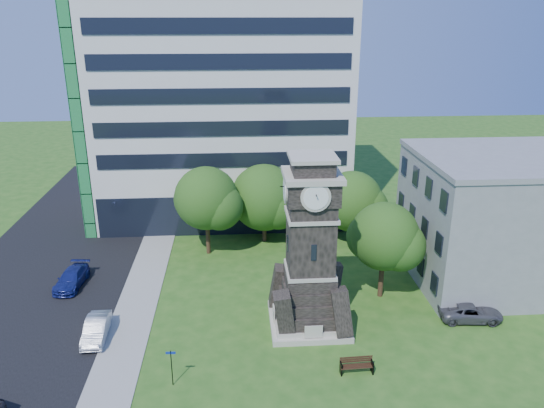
{
  "coord_description": "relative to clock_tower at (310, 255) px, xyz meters",
  "views": [
    {
      "loc": [
        -1.82,
        -30.08,
        20.59
      ],
      "look_at": [
        0.72,
        6.27,
        7.48
      ],
      "focal_mm": 35.0,
      "sensor_mm": 36.0,
      "label": 1
    }
  ],
  "objects": [
    {
      "name": "office_tall",
      "position": [
        -6.2,
        23.84,
        8.94
      ],
      "size": [
        26.2,
        15.11,
        28.6
      ],
      "color": "silver",
      "rests_on": "ground"
    },
    {
      "name": "sidewalk",
      "position": [
        -12.5,
        3.0,
        -5.25
      ],
      "size": [
        3.0,
        70.0,
        0.06
      ],
      "primitive_type": "cube",
      "color": "gray",
      "rests_on": "ground"
    },
    {
      "name": "street",
      "position": [
        -21.0,
        3.0,
        -5.27
      ],
      "size": [
        14.0,
        80.0,
        0.02
      ],
      "primitive_type": "cube",
      "color": "black",
      "rests_on": "ground"
    },
    {
      "name": "car_east_lot",
      "position": [
        11.57,
        -0.35,
        -4.67
      ],
      "size": [
        4.58,
        2.42,
        1.23
      ],
      "primitive_type": "imported",
      "rotation": [
        0.0,
        0.0,
        1.48
      ],
      "color": "#505055",
      "rests_on": "ground"
    },
    {
      "name": "office_low",
      "position": [
        16.97,
        6.0,
        -0.07
      ],
      "size": [
        15.2,
        12.2,
        10.4
      ],
      "color": "gray",
      "rests_on": "ground"
    },
    {
      "name": "tree_east",
      "position": [
        6.13,
        3.48,
        -0.48
      ],
      "size": [
        5.67,
        5.16,
        7.59
      ],
      "rotation": [
        0.0,
        0.0,
        -0.19
      ],
      "color": "#332114",
      "rests_on": "ground"
    },
    {
      "name": "tree_nc",
      "position": [
        -2.19,
        14.65,
        -1.04
      ],
      "size": [
        6.9,
        6.27,
        7.56
      ],
      "rotation": [
        0.0,
        0.0,
        0.09
      ],
      "color": "#332114",
      "rests_on": "ground"
    },
    {
      "name": "clock_tower",
      "position": [
        0.0,
        0.0,
        0.0
      ],
      "size": [
        5.4,
        5.4,
        12.22
      ],
      "color": "#B8B3A0",
      "rests_on": "ground"
    },
    {
      "name": "ground",
      "position": [
        -3.0,
        -2.0,
        -5.28
      ],
      "size": [
        160.0,
        160.0,
        0.0
      ],
      "primitive_type": "plane",
      "color": "#255418",
      "rests_on": "ground"
    },
    {
      "name": "car_street_mid",
      "position": [
        -14.46,
        -0.74,
        -4.62
      ],
      "size": [
        1.57,
        4.09,
        1.33
      ],
      "primitive_type": "imported",
      "rotation": [
        0.0,
        0.0,
        0.04
      ],
      "color": "#B5B9BE",
      "rests_on": "ground"
    },
    {
      "name": "tree_ne",
      "position": [
        6.01,
        14.03,
        -1.39
      ],
      "size": [
        6.31,
        5.74,
        6.92
      ],
      "rotation": [
        0.0,
        0.0,
        -0.02
      ],
      "color": "#332114",
      "rests_on": "ground"
    },
    {
      "name": "street_sign",
      "position": [
        -8.85,
        -5.98,
        -3.81
      ],
      "size": [
        0.57,
        0.06,
        2.36
      ],
      "rotation": [
        0.0,
        0.0,
        -0.04
      ],
      "color": "black",
      "rests_on": "ground"
    },
    {
      "name": "park_bench",
      "position": [
        2.17,
        -5.61,
        -4.72
      ],
      "size": [
        2.04,
        0.54,
        1.05
      ],
      "rotation": [
        0.0,
        0.0,
        0.04
      ],
      "color": "black",
      "rests_on": "ground"
    },
    {
      "name": "tree_nw",
      "position": [
        -7.44,
        12.26,
        -0.19
      ],
      "size": [
        6.19,
        5.63,
        8.12
      ],
      "rotation": [
        0.0,
        0.0,
        0.16
      ],
      "color": "#332114",
      "rests_on": "ground"
    },
    {
      "name": "car_street_north",
      "position": [
        -18.18,
        6.78,
        -4.62
      ],
      "size": [
        2.23,
        4.67,
        1.31
      ],
      "primitive_type": "imported",
      "rotation": [
        0.0,
        0.0,
        -0.09
      ],
      "color": "navy",
      "rests_on": "ground"
    }
  ]
}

